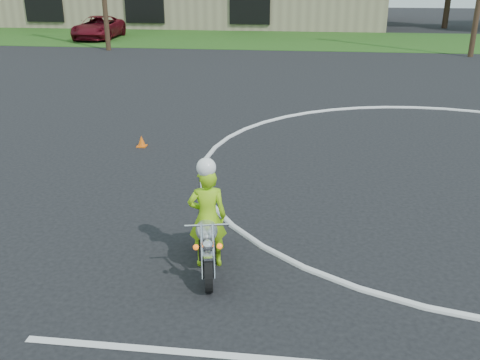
# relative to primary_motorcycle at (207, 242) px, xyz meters

# --- Properties ---
(grass_strip) EXTENTS (120.00, 10.00, 0.02)m
(grass_strip) POSITION_rel_primary_motorcycle_xyz_m (5.04, 29.02, -0.46)
(grass_strip) COLOR #1E4714
(grass_strip) RESTS_ON ground
(primary_motorcycle) EXTENTS (0.65, 1.82, 0.97)m
(primary_motorcycle) POSITION_rel_primary_motorcycle_xyz_m (0.00, 0.00, 0.00)
(primary_motorcycle) COLOR black
(primary_motorcycle) RESTS_ON ground
(rider_primary_grp) EXTENTS (0.66, 0.51, 1.80)m
(rider_primary_grp) POSITION_rel_primary_motorcycle_xyz_m (-0.01, 0.13, 0.40)
(rider_primary_grp) COLOR #96D716
(rider_primary_grp) RESTS_ON ground
(pickup_grp) EXTENTS (2.62, 5.32, 1.45)m
(pickup_grp) POSITION_rel_primary_motorcycle_xyz_m (-12.44, 28.10, 0.26)
(pickup_grp) COLOR #5B0A15
(pickup_grp) RESTS_ON ground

